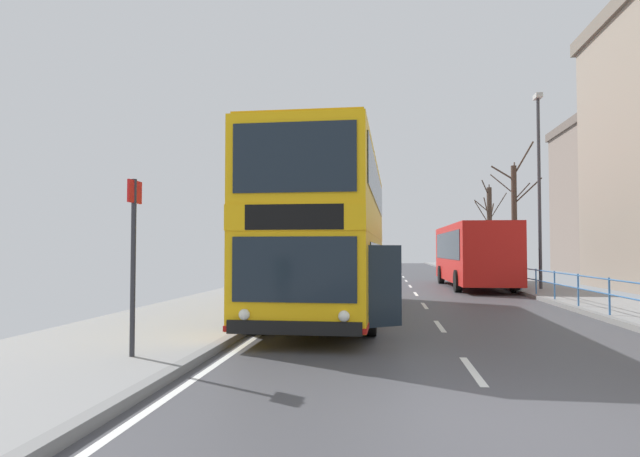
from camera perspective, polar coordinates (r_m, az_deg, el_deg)
ground at (r=6.14m, az=12.63°, el=-18.93°), size 15.80×140.00×0.20m
double_decker_bus_main at (r=15.25m, az=1.23°, el=-0.49°), size 3.23×11.70×4.35m
background_bus_far_lane at (r=27.47m, az=15.66°, el=-2.53°), size 2.71×10.02×2.99m
pedestrian_railing_far_kerb at (r=19.15m, az=24.25°, el=-5.09°), size 0.05×29.47×0.96m
bus_stop_sign_near at (r=9.11m, az=-18.89°, el=-1.87°), size 0.08×0.44×2.79m
street_lamp_far_side at (r=25.57m, az=21.89°, el=5.06°), size 0.28×0.60×8.46m
bare_tree_far_00 at (r=34.39m, az=19.64°, el=1.16°), size 2.65×2.54×8.10m
bare_tree_far_01 at (r=41.24m, az=17.27°, el=0.04°), size 2.25×2.31×6.72m
background_building_00 at (r=48.64m, az=30.29°, el=3.22°), size 9.49×14.44×12.33m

